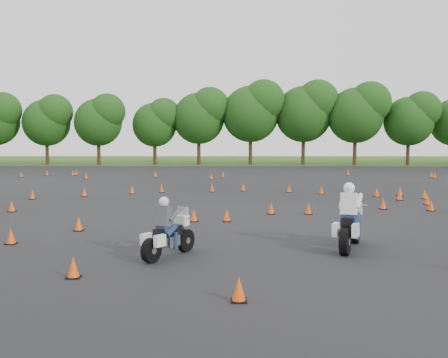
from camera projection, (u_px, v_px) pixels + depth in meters
name	position (u px, v px, depth m)	size (l,w,h in m)	color
ground	(223.00, 218.00, 19.38)	(140.00, 140.00, 0.00)	#2D5119
asphalt_pad	(224.00, 199.00, 25.36)	(62.00, 62.00, 0.00)	black
treeline	(273.00, 124.00, 54.06)	(87.17, 32.43, 10.87)	#1B4212
traffic_cones	(230.00, 196.00, 24.80)	(36.16, 33.20, 0.45)	#EF4B0A
rider_grey	(169.00, 227.00, 12.91)	(2.06, 0.63, 1.59)	#404248
rider_white	(351.00, 216.00, 13.85)	(2.43, 0.74, 1.87)	silver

